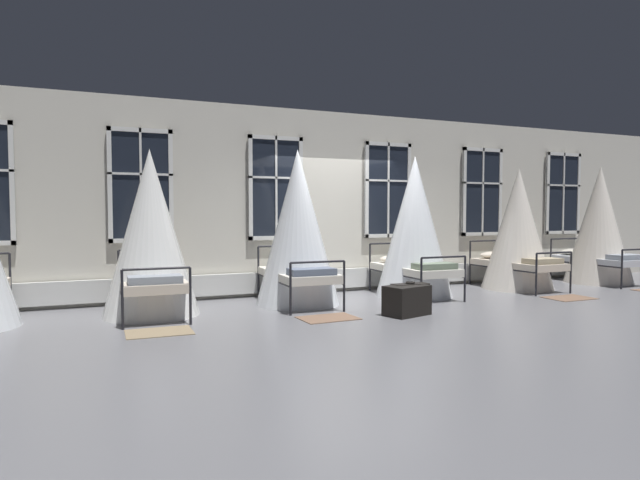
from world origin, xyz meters
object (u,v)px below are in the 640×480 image
at_px(cot_second, 151,235).
at_px(travel_trunk, 407,300).
at_px(cot_sixth, 599,227).
at_px(cot_third, 298,230).
at_px(cot_fifth, 518,231).
at_px(cot_fourth, 414,229).
at_px(suitcase_dark, 410,298).

xyz_separation_m(cot_second, travel_trunk, (3.41, -1.47, -0.95)).
bearing_deg(cot_sixth, cot_second, 91.18).
bearing_deg(cot_third, cot_fifth, -88.44).
xyz_separation_m(cot_third, cot_fourth, (2.21, -0.01, -0.01)).
relative_size(cot_second, suitcase_dark, 4.27).
height_order(cot_third, cot_sixth, cot_third).
height_order(cot_third, cot_fifth, cot_third).
height_order(cot_fourth, cot_fifth, cot_fourth).
bearing_deg(cot_fourth, travel_trunk, 144.89).
distance_m(cot_sixth, travel_trunk, 6.02).
bearing_deg(cot_second, cot_sixth, -88.26).
bearing_deg(cot_fourth, cot_third, 90.62).
height_order(cot_fifth, suitcase_dark, cot_fifth).
bearing_deg(cot_sixth, cot_third, 90.86).
bearing_deg(cot_second, cot_fourth, -88.18).
bearing_deg(cot_sixth, travel_trunk, 105.79).
height_order(cot_sixth, suitcase_dark, cot_sixth).
bearing_deg(suitcase_dark, cot_second, 160.18).
bearing_deg(cot_fifth, cot_second, 89.52).
bearing_deg(travel_trunk, cot_fourth, 53.96).
bearing_deg(travel_trunk, cot_sixth, 15.14).
xyz_separation_m(cot_third, cot_fifth, (4.60, 0.00, -0.07)).
distance_m(cot_third, cot_fifth, 4.60).
height_order(cot_fourth, travel_trunk, cot_fourth).
xyz_separation_m(cot_fourth, cot_fifth, (2.39, 0.01, -0.07)).
height_order(cot_second, cot_fourth, cot_fourth).
xyz_separation_m(cot_fifth, suitcase_dark, (-3.35, -1.40, -0.92)).
height_order(cot_second, cot_sixth, cot_sixth).
bearing_deg(cot_third, cot_sixth, -88.25).
height_order(suitcase_dark, travel_trunk, suitcase_dark).
xyz_separation_m(cot_fifth, cot_sixth, (2.24, 0.02, 0.06)).
distance_m(cot_fifth, cot_sixth, 2.24).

